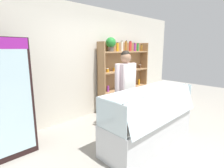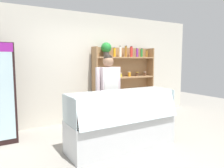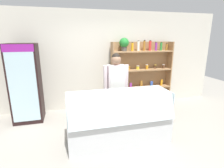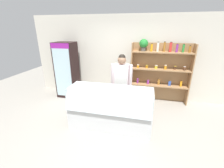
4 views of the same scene
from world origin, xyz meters
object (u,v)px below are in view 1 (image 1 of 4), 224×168
Objects in this scene: shelving_unit at (122,70)px; deli_display_case at (149,127)px; drinks_fridge at (6,98)px; shop_clerk at (126,84)px.

shelving_unit is 1.02× the size of deli_display_case.
drinks_fridge reaches higher than deli_display_case.
drinks_fridge reaches higher than shop_clerk.
shop_clerk is at bearing -134.50° from shelving_unit.
drinks_fridge is 3.03m from shelving_unit.
shop_clerk is (0.14, 0.71, 0.67)m from deli_display_case.
deli_display_case is 0.98m from shop_clerk.
drinks_fridge is 0.96× the size of deli_display_case.
deli_display_case is at bearing -101.37° from shop_clerk.
drinks_fridge is 2.44m from deli_display_case.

